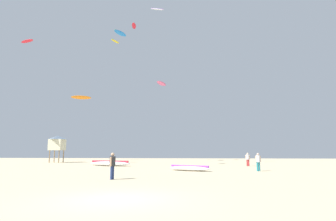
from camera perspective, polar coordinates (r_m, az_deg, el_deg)
name	(u,v)px	position (r m, az deg, el deg)	size (l,w,h in m)	color
ground_plane	(116,199)	(10.65, -10.62, -17.59)	(120.00, 120.00, 0.00)	beige
person_foreground	(112,164)	(17.82, -11.41, -10.73)	(0.37, 0.54, 1.64)	navy
person_midground	(248,158)	(34.39, 16.15, -9.46)	(0.52, 0.35, 1.56)	#B21E23
person_left	(258,160)	(25.98, 18.12, -9.79)	(0.51, 0.36, 1.58)	teal
kite_grounded_near	(110,163)	(34.23, -11.92, -10.63)	(5.50, 2.78, 0.67)	white
kite_grounded_mid	(189,168)	(25.25, 4.46, -11.79)	(4.15, 2.97, 0.50)	white
lifeguard_tower	(57,143)	(46.82, -21.90, -6.20)	(2.30, 2.30, 4.15)	#8C704C
kite_aloft_0	(81,97)	(55.85, -17.50, 2.59)	(3.91, 2.29, 0.82)	orange
kite_aloft_1	(161,83)	(50.69, -1.36, 5.60)	(2.01, 3.71, 0.54)	#E5598C
kite_aloft_2	(157,9)	(45.19, -2.21, 20.18)	(2.10, 1.10, 0.45)	white
kite_aloft_3	(115,41)	(52.62, -10.83, 13.85)	(1.34, 2.20, 0.27)	yellow
kite_aloft_4	(120,33)	(36.37, -9.82, 15.47)	(1.51, 2.15, 0.46)	blue
kite_aloft_5	(27,41)	(45.68, -27.09, 12.64)	(2.55, 1.60, 0.28)	red
kite_aloft_6	(134,26)	(53.83, -7.05, 16.97)	(1.11, 2.67, 0.26)	red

